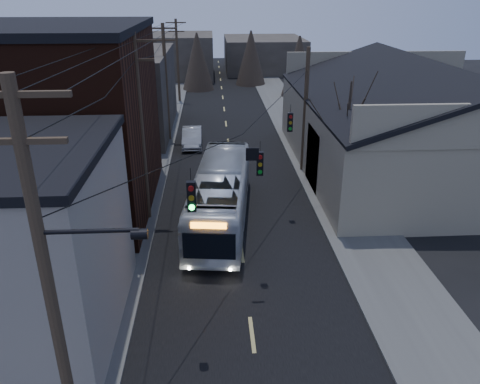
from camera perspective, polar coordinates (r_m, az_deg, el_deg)
name	(u,v)px	position (r m, az deg, el deg)	size (l,w,h in m)	color
road_surface	(229,150)	(37.82, -1.33, 5.16)	(9.00, 110.00, 0.02)	black
sidewalk_left	(148,151)	(38.14, -11.17, 4.95)	(4.00, 110.00, 0.12)	#474744
sidewalk_right	(309,148)	(38.57, 8.41, 5.36)	(4.00, 110.00, 0.12)	#474744
building_brick	(56,124)	(28.16, -21.55, 7.68)	(10.00, 12.00, 10.00)	black
building_left_far	(119,93)	(43.50, -14.57, 11.62)	(9.00, 14.00, 7.00)	#342F29
warehouse	(417,132)	(35.25, 20.76, 6.83)	(16.16, 20.60, 7.73)	gray
building_far_left	(179,56)	(71.59, -7.49, 16.15)	(10.00, 12.00, 6.00)	#342F29
building_far_right	(264,54)	(76.91, 2.88, 16.43)	(12.00, 14.00, 5.00)	#342F29
bare_tree	(346,143)	(28.27, 12.77, 5.84)	(0.40, 0.40, 7.20)	black
utility_lines	(184,106)	(30.87, -6.86, 10.33)	(11.24, 45.28, 10.50)	#382B1E
bus	(221,195)	(25.49, -2.36, -0.36)	(2.68, 11.44, 3.19)	silver
parked_car	(192,137)	(38.86, -5.87, 6.67)	(1.56, 4.46, 1.47)	#999CA0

